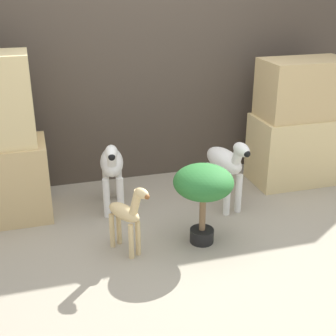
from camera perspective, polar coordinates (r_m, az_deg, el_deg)
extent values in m
plane|color=#9E937F|center=(3.21, 3.40, -10.69)|extent=(14.00, 14.00, 0.00)
cube|color=#473D33|center=(4.13, -3.15, 13.44)|extent=(6.40, 0.08, 2.20)
cube|color=#DBC184|center=(4.36, 15.48, 2.28)|extent=(0.81, 0.46, 0.61)
cube|color=tan|center=(4.20, 16.27, 9.30)|extent=(0.74, 0.42, 0.49)
cylinder|color=white|center=(3.73, 8.59, -3.06)|extent=(0.05, 0.05, 0.32)
cylinder|color=white|center=(3.67, 7.20, -3.39)|extent=(0.05, 0.05, 0.32)
cylinder|color=white|center=(3.95, 6.15, -1.37)|extent=(0.05, 0.05, 0.32)
cylinder|color=white|center=(3.90, 4.82, -1.66)|extent=(0.05, 0.05, 0.32)
ellipsoid|color=white|center=(3.72, 6.82, 0.95)|extent=(0.25, 0.45, 0.18)
cylinder|color=white|center=(3.54, 8.48, 1.49)|extent=(0.09, 0.12, 0.16)
ellipsoid|color=white|center=(3.48, 8.94, 2.23)|extent=(0.12, 0.18, 0.10)
sphere|color=black|center=(3.43, 9.61, 1.71)|extent=(0.05, 0.05, 0.05)
cube|color=black|center=(3.54, 8.48, 1.60)|extent=(0.03, 0.07, 0.13)
cylinder|color=white|center=(3.64, -5.81, -3.55)|extent=(0.05, 0.05, 0.32)
cylinder|color=white|center=(3.64, -7.49, -3.64)|extent=(0.05, 0.05, 0.32)
cylinder|color=white|center=(3.91, -6.00, -1.61)|extent=(0.05, 0.05, 0.32)
cylinder|color=white|center=(3.91, -7.56, -1.70)|extent=(0.05, 0.05, 0.32)
ellipsoid|color=white|center=(3.68, -6.88, 0.73)|extent=(0.24, 0.45, 0.18)
cylinder|color=white|center=(3.47, -6.88, 1.17)|extent=(0.09, 0.12, 0.16)
ellipsoid|color=white|center=(3.41, -6.92, 1.90)|extent=(0.12, 0.18, 0.10)
sphere|color=black|center=(3.35, -6.88, 1.33)|extent=(0.05, 0.05, 0.05)
cube|color=black|center=(3.47, -6.89, 1.28)|extent=(0.03, 0.07, 0.13)
cylinder|color=#E0C184|center=(3.16, -3.66, -8.53)|extent=(0.03, 0.03, 0.25)
cylinder|color=#E0C184|center=(3.13, -4.52, -8.94)|extent=(0.03, 0.03, 0.25)
cylinder|color=#E0C184|center=(3.30, -6.00, -7.22)|extent=(0.03, 0.03, 0.25)
cylinder|color=#E0C184|center=(3.26, -6.84, -7.60)|extent=(0.03, 0.03, 0.25)
ellipsoid|color=#E0C184|center=(3.13, -5.39, -5.38)|extent=(0.23, 0.30, 0.10)
cylinder|color=#E0C184|center=(2.99, -3.96, -4.24)|extent=(0.10, 0.12, 0.20)
ellipsoid|color=#E0C184|center=(2.91, -3.23, -3.09)|extent=(0.11, 0.13, 0.07)
sphere|color=brown|center=(2.89, -2.59, -3.49)|extent=(0.03, 0.03, 0.03)
cylinder|color=black|center=(3.35, 4.14, -8.20)|extent=(0.17, 0.17, 0.10)
cylinder|color=brown|center=(3.26, 4.23, -5.55)|extent=(0.04, 0.04, 0.25)
ellipsoid|color=#286B2D|center=(3.15, 4.35, -1.71)|extent=(0.41, 0.41, 0.23)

